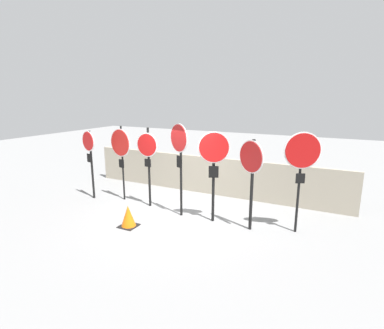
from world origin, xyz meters
The scene contains 10 objects.
ground_plane centered at (0.00, 0.00, 0.00)m, with size 40.00×40.00×0.00m, color gray.
fence_back centered at (0.00, 2.11, 0.67)m, with size 9.51×0.12×1.34m.
stop_sign_0 centered at (-3.32, -0.15, 1.66)m, with size 0.66×0.19×2.31m.
stop_sign_1 centered at (-2.29, 0.20, 1.80)m, with size 0.90×0.19×2.48m.
stop_sign_2 centered at (-1.16, 0.09, 1.71)m, with size 0.74×0.13×2.49m.
stop_sign_3 centered at (0.07, -0.14, 1.97)m, with size 0.73×0.39×2.69m.
stop_sign_4 centered at (1.10, -0.10, 1.79)m, with size 0.78×0.37×2.52m.
stop_sign_5 centered at (2.14, -0.16, 1.69)m, with size 0.73×0.45×2.38m.
stop_sign_6 centered at (3.27, 0.22, 1.93)m, with size 0.82×0.43×2.59m.
traffic_cone_0 centered at (-0.80, -1.41, 0.29)m, with size 0.46×0.46×0.59m.
Camera 1 is at (4.08, -7.32, 3.42)m, focal length 28.00 mm.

